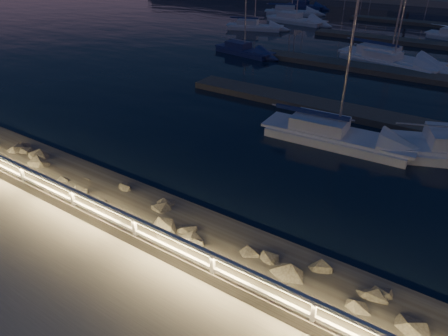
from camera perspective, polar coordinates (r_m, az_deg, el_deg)
The scene contains 13 objects.
ground at distance 12.35m, azimuth -5.53°, elevation -13.95°, with size 400.00×400.00×0.00m, color #9A958B.
harbor_water at distance 39.59m, azimuth 24.66°, elevation 13.27°, with size 400.00×440.00×0.60m.
guard_rail at distance 11.87m, azimuth -5.98°, elevation -11.12°, with size 44.11×0.12×1.06m.
riprap at distance 15.38m, azimuth -12.06°, elevation -5.75°, with size 28.48×2.55×1.31m.
floating_docks at distance 40.69m, azimuth 25.20°, elevation 14.38°, with size 22.00×36.00×0.40m.
sailboat_a at distance 38.29m, azimuth 2.76°, elevation 16.54°, with size 6.23×2.78×10.32m.
sailboat_b at distance 21.42m, azimuth 15.34°, elevation 4.75°, with size 7.84×2.75×13.14m.
sailboat_e at distance 49.72m, azimuth 4.20°, elevation 19.58°, with size 6.80×3.82×11.24m.
sailboat_g at distance 36.96m, azimuth 22.69°, elevation 13.92°, with size 8.05×3.99×13.17m.
sailboat_i at distance 60.80m, azimuth 9.42°, elevation 21.17°, with size 7.60×4.64×12.64m.
sailboat_j at distance 37.85m, azimuth 22.31°, elevation 14.41°, with size 9.00×4.22×14.81m.
sailboat_m at distance 67.61m, azimuth 11.38°, elevation 21.80°, with size 6.40×2.25×10.79m.
sailboat_n at distance 54.69m, azimuth 10.06°, elevation 20.19°, with size 8.15×3.41×13.48m.
Camera 1 is at (5.87, -6.77, 8.50)m, focal length 32.00 mm.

